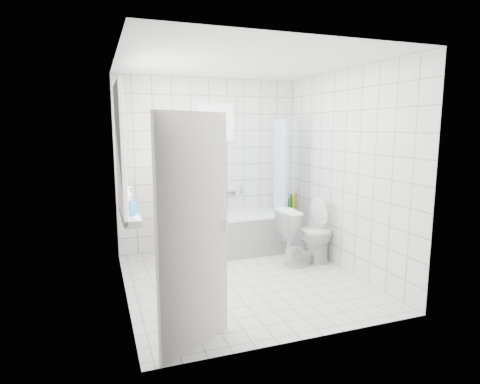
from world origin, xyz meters
name	(u,v)px	position (x,y,z in m)	size (l,w,h in m)	color
ground	(244,280)	(0.00, 0.00, 0.00)	(3.00, 3.00, 0.00)	white
ceiling	(244,62)	(0.00, 0.00, 2.60)	(3.00, 3.00, 0.00)	white
wall_back	(210,165)	(0.00, 1.50, 1.30)	(2.80, 0.02, 2.60)	white
wall_front	(306,196)	(0.00, -1.50, 1.30)	(2.80, 0.02, 2.60)	white
wall_left	(121,181)	(-1.40, 0.00, 1.30)	(0.02, 3.00, 2.60)	white
wall_right	(344,172)	(1.40, 0.00, 1.30)	(0.02, 3.00, 2.60)	white
window_left	(122,152)	(-1.35, 0.30, 1.60)	(0.01, 0.90, 1.40)	white
window_back	(216,122)	(0.10, 1.46, 1.95)	(0.50, 0.01, 0.50)	white
window_sill	(129,215)	(-1.31, 0.30, 0.86)	(0.18, 1.02, 0.08)	white
door	(194,234)	(-0.91, -1.27, 1.00)	(0.04, 0.80, 2.00)	silver
bathtub	(231,234)	(0.21, 1.12, 0.29)	(1.61, 0.77, 0.58)	white
partition_wall	(173,208)	(-0.66, 1.07, 0.75)	(0.15, 0.85, 1.50)	white
tiled_ledge	(288,225)	(1.30, 1.38, 0.28)	(0.40, 0.24, 0.55)	white
toilet	(307,236)	(1.03, 0.27, 0.40)	(0.45, 0.79, 0.80)	white
curtain_rod	(278,119)	(0.95, 1.10, 2.00)	(0.02, 0.02, 0.80)	silver
shower_curtain	(281,179)	(0.95, 0.97, 1.10)	(0.14, 0.48, 1.78)	#4989D8
tub_faucet	(230,193)	(0.31, 1.46, 0.85)	(0.18, 0.06, 0.06)	silver
sill_bottles	(129,200)	(-1.30, 0.40, 1.02)	(0.14, 0.60, 0.28)	silver
ledge_bottles	(290,202)	(1.31, 1.35, 0.66)	(0.16, 0.18, 0.26)	#1623B2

